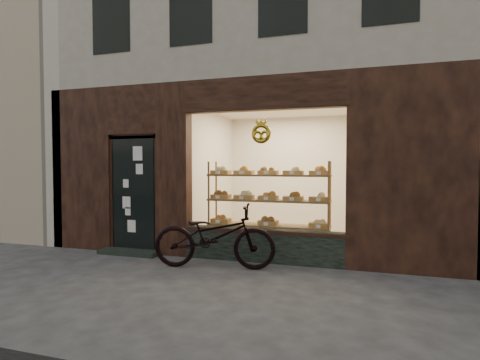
% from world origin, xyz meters
% --- Properties ---
extents(ground, '(90.00, 90.00, 0.00)m').
position_xyz_m(ground, '(0.00, 0.00, 0.00)').
color(ground, '#353535').
extents(bakery_building, '(7.20, 7.28, 9.00)m').
position_xyz_m(bakery_building, '(0.04, 5.29, 5.58)').
color(bakery_building, black).
rests_on(bakery_building, ground).
extents(display_shelf, '(2.20, 0.45, 1.70)m').
position_xyz_m(display_shelf, '(0.45, 2.55, 0.89)').
color(display_shelf, brown).
rests_on(display_shelf, ground).
extents(bicycle, '(2.03, 1.00, 1.02)m').
position_xyz_m(bicycle, '(-0.19, 1.50, 0.51)').
color(bicycle, black).
rests_on(bicycle, ground).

